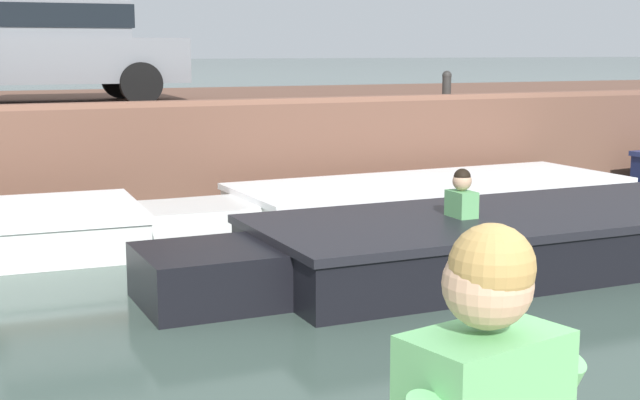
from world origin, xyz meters
TOP-DOWN VIEW (x-y plane):
  - ground_plane at (0.00, 4.93)m, footprint 400.00×400.00m
  - far_quay_wall at (0.00, 12.85)m, footprint 60.00×6.00m
  - far_wall_coping at (0.00, 9.97)m, footprint 60.00×0.24m
  - boat_moored_central_white at (3.69, 8.32)m, footprint 6.57×2.25m
  - motorboat_passing at (3.09, 5.31)m, footprint 7.22×2.25m
  - car_left_inner_grey at (-0.64, 11.48)m, footprint 3.91×2.06m
  - mooring_bollard_east at (5.23, 10.10)m, footprint 0.15×0.15m

SIDE VIEW (x-z plane):
  - ground_plane at x=0.00m, z-range 0.00..0.00m
  - boat_moored_central_white at x=3.69m, z-range 0.00..0.45m
  - motorboat_passing at x=3.09m, z-range -0.24..0.82m
  - far_quay_wall at x=0.00m, z-range 0.00..1.44m
  - far_wall_coping at x=0.00m, z-range 1.44..1.52m
  - mooring_bollard_east at x=5.23m, z-range 1.46..1.90m
  - car_left_inner_grey at x=-0.64m, z-range 1.52..3.06m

